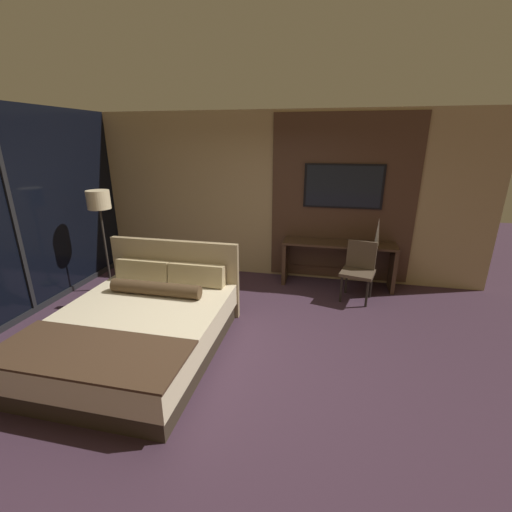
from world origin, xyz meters
The scene contains 9 objects.
ground_plane centered at (0.00, 0.00, 0.00)m, with size 16.00×16.00×0.00m, color #3D2838.
wall_back_tv_panel centered at (0.16, 2.59, 1.40)m, with size 7.20×0.09×2.80m.
wall_left_window centered at (-3.00, 0.40, 1.32)m, with size 0.06×6.00×2.80m.
bed centered at (-1.01, -0.11, 0.30)m, with size 1.83×2.24×1.05m.
desk centered at (1.23, 2.34, 0.51)m, with size 1.81×0.45×0.75m.
tv centered at (1.23, 2.52, 1.63)m, with size 1.25×0.04×0.70m.
desk_chair centered at (1.54, 1.88, 0.53)m, with size 0.57×0.56×0.89m.
floor_lamp centered at (-2.39, 1.34, 1.35)m, with size 0.34×0.34×1.62m.
vase_tall centered at (1.80, 2.27, 0.98)m, with size 0.08×0.08×0.45m.
Camera 1 is at (1.03, -3.20, 2.35)m, focal length 24.00 mm.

